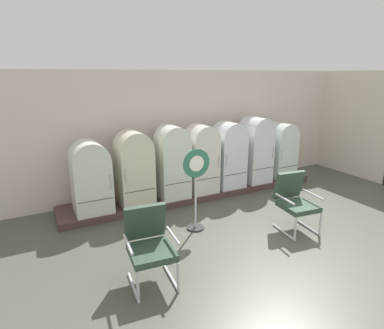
% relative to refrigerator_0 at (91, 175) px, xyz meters
% --- Properties ---
extents(ground, '(12.00, 10.00, 0.05)m').
position_rel_refrigerator_0_xyz_m(ground, '(2.37, -2.92, -0.89)').
color(ground, '#4A4F43').
extents(back_wall, '(11.76, 0.12, 2.83)m').
position_rel_refrigerator_0_xyz_m(back_wall, '(2.37, 0.74, 0.56)').
color(back_wall, silver).
rests_on(back_wall, ground).
extents(side_wall_right, '(0.16, 2.20, 2.83)m').
position_rel_refrigerator_0_xyz_m(side_wall_right, '(7.03, -0.45, 0.54)').
color(side_wall_right, silver).
rests_on(side_wall_right, ground).
extents(display_plinth, '(6.14, 0.95, 0.14)m').
position_rel_refrigerator_0_xyz_m(display_plinth, '(2.37, 0.10, -0.80)').
color(display_plinth, '#49332F').
rests_on(display_plinth, ground).
extents(refrigerator_0, '(0.70, 0.70, 1.40)m').
position_rel_refrigerator_0_xyz_m(refrigerator_0, '(0.00, 0.00, 0.00)').
color(refrigerator_0, silver).
rests_on(refrigerator_0, display_plinth).
extents(refrigerator_1, '(0.68, 0.68, 1.52)m').
position_rel_refrigerator_0_xyz_m(refrigerator_1, '(0.86, -0.01, 0.07)').
color(refrigerator_1, beige).
rests_on(refrigerator_1, display_plinth).
extents(refrigerator_2, '(0.64, 0.61, 1.57)m').
position_rel_refrigerator_0_xyz_m(refrigerator_2, '(1.70, -0.04, 0.10)').
color(refrigerator_2, silver).
rests_on(refrigerator_2, display_plinth).
extents(refrigerator_3, '(0.63, 0.64, 1.53)m').
position_rel_refrigerator_0_xyz_m(refrigerator_3, '(2.42, -0.03, 0.08)').
color(refrigerator_3, silver).
rests_on(refrigerator_3, display_plinth).
extents(refrigerator_4, '(0.66, 0.65, 1.55)m').
position_rel_refrigerator_0_xyz_m(refrigerator_4, '(3.16, -0.02, 0.09)').
color(refrigerator_4, white).
rests_on(refrigerator_4, display_plinth).
extents(refrigerator_5, '(0.64, 0.72, 1.60)m').
position_rel_refrigerator_0_xyz_m(refrigerator_5, '(3.97, 0.01, 0.12)').
color(refrigerator_5, white).
rests_on(refrigerator_5, display_plinth).
extents(refrigerator_6, '(0.65, 0.71, 1.41)m').
position_rel_refrigerator_0_xyz_m(refrigerator_6, '(4.77, 0.01, 0.01)').
color(refrigerator_6, silver).
rests_on(refrigerator_6, display_plinth).
extents(armchair_left, '(0.68, 0.76, 1.05)m').
position_rel_refrigerator_0_xyz_m(armchair_left, '(0.29, -2.41, -0.29)').
color(armchair_left, silver).
rests_on(armchair_left, ground).
extents(armchair_right, '(0.70, 0.78, 1.05)m').
position_rel_refrigerator_0_xyz_m(armchair_right, '(3.14, -2.18, -0.29)').
color(armchair_right, silver).
rests_on(armchair_right, ground).
extents(sign_stand, '(0.51, 0.32, 1.51)m').
position_rel_refrigerator_0_xyz_m(sign_stand, '(1.55, -1.38, -0.08)').
color(sign_stand, '#2D2D30').
rests_on(sign_stand, ground).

